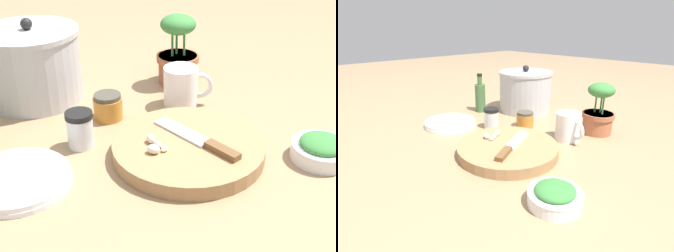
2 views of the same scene
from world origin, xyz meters
TOP-DOWN VIEW (x-y plane):
  - ground_plane at (0.00, 0.00)m, footprint 5.00×5.00m
  - cutting_board at (0.09, -0.05)m, footprint 0.31×0.31m
  - chef_knife at (0.11, -0.06)m, footprint 0.11×0.21m
  - garlic_cloves at (0.02, -0.05)m, footprint 0.05×0.07m
  - herb_bowl at (0.33, -0.15)m, footprint 0.12×0.12m
  - spice_jar at (-0.11, 0.06)m, footprint 0.06×0.06m
  - coffee_mug at (0.16, 0.17)m, footprint 0.12×0.08m
  - plate_stack at (-0.25, -0.04)m, footprint 0.20×0.20m
  - honey_jar at (-0.03, 0.16)m, footprint 0.07×0.07m
  - stock_pot at (-0.18, 0.32)m, footprint 0.24×0.24m
  - potted_herb at (0.19, 0.30)m, footprint 0.11×0.11m

SIDE VIEW (x-z plane):
  - ground_plane at x=0.00m, z-range 0.00..0.00m
  - plate_stack at x=-0.25m, z-range 0.00..0.02m
  - cutting_board at x=0.09m, z-range 0.00..0.03m
  - herb_bowl at x=0.33m, z-range 0.00..0.05m
  - honey_jar at x=-0.03m, z-range 0.00..0.06m
  - chef_knife at x=0.11m, z-range 0.03..0.04m
  - garlic_cloves at x=0.02m, z-range 0.03..0.05m
  - spice_jar at x=-0.11m, z-range 0.00..0.08m
  - coffee_mug at x=0.16m, z-range 0.00..0.10m
  - potted_herb at x=0.19m, z-range -0.01..0.17m
  - stock_pot at x=-0.18m, z-range -0.01..0.19m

